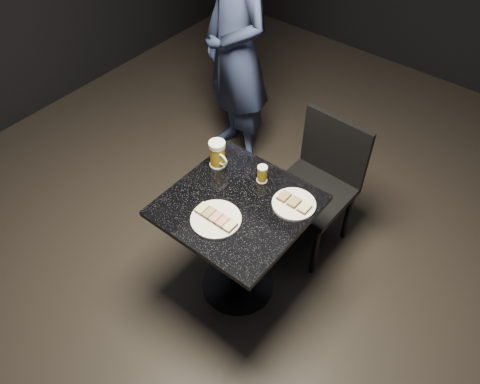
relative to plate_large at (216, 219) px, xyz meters
The scene contains 10 objects.
floor 0.77m from the plate_large, 84.59° to the left, with size 6.00×6.00×0.00m, color black.
plate_large is the anchor object (origin of this frame).
plate_small 0.40m from the plate_large, 53.06° to the left, with size 0.22×0.22×0.01m, color white.
patron 1.38m from the plate_large, 124.84° to the left, with size 0.65×0.43×1.79m, color navy.
table 0.29m from the plate_large, 84.59° to the left, with size 0.70×0.70×0.75m.
beer_mug 0.40m from the plate_large, 129.03° to the left, with size 0.13×0.09×0.16m.
beer_tumbler 0.36m from the plate_large, 88.35° to the left, with size 0.06×0.06×0.10m.
chair 0.84m from the plate_large, 80.00° to the left, with size 0.45×0.45×0.89m.
canapes_on_plate_large 0.02m from the plate_large, 90.00° to the left, with size 0.23×0.07×0.02m.
canapes_on_plate_small 0.40m from the plate_large, 53.06° to the left, with size 0.17×0.07×0.02m.
Camera 1 is at (1.00, -1.23, 2.51)m, focal length 35.00 mm.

